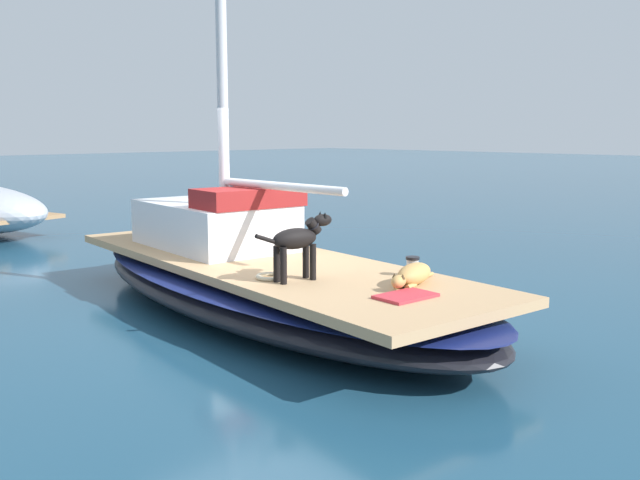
{
  "coord_description": "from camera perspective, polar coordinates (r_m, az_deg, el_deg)",
  "views": [
    {
      "loc": [
        -5.25,
        -6.5,
        2.2
      ],
      "look_at": [
        0.0,
        -1.0,
        1.01
      ],
      "focal_mm": 38.95,
      "sensor_mm": 36.0,
      "label": 1
    }
  ],
  "objects": [
    {
      "name": "cabin_house",
      "position": [
        9.39,
        -8.42,
        1.49
      ],
      "size": [
        1.61,
        2.35,
        0.84
      ],
      "color": "silver",
      "rests_on": "sailboat_main"
    },
    {
      "name": "dog_tan",
      "position": [
        7.09,
        7.61,
        -2.86
      ],
      "size": [
        0.94,
        0.4,
        0.22
      ],
      "color": "tan",
      "rests_on": "sailboat_main"
    },
    {
      "name": "deck_winch",
      "position": [
        7.55,
        7.61,
        -2.2
      ],
      "size": [
        0.16,
        0.16,
        0.21
      ],
      "color": "#B7B7BC",
      "rests_on": "sailboat_main"
    },
    {
      "name": "ground_plane",
      "position": [
        8.64,
        -4.61,
        -5.88
      ],
      "size": [
        120.0,
        120.0,
        0.0
      ],
      "primitive_type": "plane",
      "color": "navy"
    },
    {
      "name": "sailboat_main",
      "position": [
        8.56,
        -4.64,
        -3.71
      ],
      "size": [
        3.21,
        7.45,
        0.66
      ],
      "color": "black",
      "rests_on": "ground"
    },
    {
      "name": "dog_black",
      "position": [
        7.2,
        -1.78,
        -0.04
      ],
      "size": [
        0.94,
        0.29,
        0.7
      ],
      "color": "black",
      "rests_on": "sailboat_main"
    },
    {
      "name": "deck_towel",
      "position": [
        6.58,
        7.07,
        -4.59
      ],
      "size": [
        0.58,
        0.39,
        0.03
      ],
      "primitive_type": "cube",
      "rotation": [
        0.0,
        0.0,
        -0.06
      ],
      "color": "#C6333D",
      "rests_on": "sailboat_main"
    },
    {
      "name": "coiled_rope",
      "position": [
        7.38,
        -4.06,
        -3.01
      ],
      "size": [
        0.32,
        0.32,
        0.04
      ],
      "primitive_type": "torus",
      "color": "beige",
      "rests_on": "sailboat_main"
    }
  ]
}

